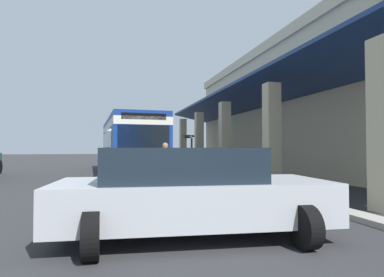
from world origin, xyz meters
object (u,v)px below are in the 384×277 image
(transit_bus, at_px, (129,141))
(pedestrian, at_px, (165,162))
(potted_palm, at_px, (192,156))
(parked_sedan_silver, at_px, (190,191))

(transit_bus, relative_size, pedestrian, 6.84)
(transit_bus, bearing_deg, pedestrian, 6.80)
(transit_bus, distance_m, potted_palm, 7.84)
(pedestrian, bearing_deg, potted_palm, 162.04)
(transit_bus, relative_size, potted_palm, 4.47)
(transit_bus, distance_m, parked_sedan_silver, 14.29)
(transit_bus, bearing_deg, parked_sedan_silver, 1.01)
(pedestrian, relative_size, potted_palm, 0.65)
(parked_sedan_silver, relative_size, pedestrian, 2.74)
(transit_bus, xyz_separation_m, parked_sedan_silver, (14.25, 0.25, -1.10))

